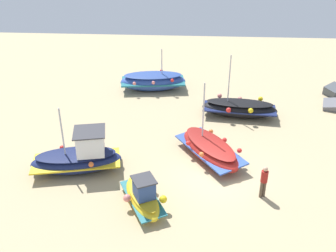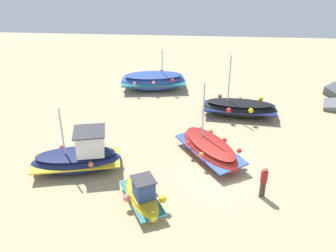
{
  "view_description": "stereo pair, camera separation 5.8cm",
  "coord_description": "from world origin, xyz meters",
  "views": [
    {
      "loc": [
        15.99,
        -1.31,
        10.9
      ],
      "look_at": [
        -3.47,
        -2.77,
        0.9
      ],
      "focal_mm": 39.93,
      "sensor_mm": 36.0,
      "label": 1
    },
    {
      "loc": [
        15.99,
        -1.25,
        10.9
      ],
      "look_at": [
        -3.47,
        -2.77,
        0.9
      ],
      "focal_mm": 39.93,
      "sensor_mm": 36.0,
      "label": 2
    }
  ],
  "objects": [
    {
      "name": "ground_plane",
      "position": [
        0.0,
        0.0,
        0.0
      ],
      "size": [
        58.68,
        58.68,
        0.0
      ],
      "primitive_type": "plane",
      "color": "tan"
    },
    {
      "name": "person_walking",
      "position": [
        1.68,
        2.01,
        0.95
      ],
      "size": [
        0.32,
        0.32,
        1.64
      ],
      "rotation": [
        0.0,
        0.0,
        0.35
      ],
      "color": "brown",
      "rests_on": "ground_plane"
    },
    {
      "name": "fishing_boat_4",
      "position": [
        2.71,
        -3.44,
        0.51
      ],
      "size": [
        3.45,
        2.54,
        1.63
      ],
      "rotation": [
        0.0,
        0.0,
        0.47
      ],
      "color": "gold",
      "rests_on": "ground_plane"
    },
    {
      "name": "fishing_boat_1",
      "position": [
        -1.59,
        -0.36,
        0.55
      ],
      "size": [
        4.93,
        4.03,
        4.17
      ],
      "rotation": [
        0.0,
        0.0,
        0.57
      ],
      "color": "maroon",
      "rests_on": "ground_plane"
    },
    {
      "name": "fishing_boat_3",
      "position": [
        0.08,
        -7.09,
        0.74
      ],
      "size": [
        2.89,
        4.91,
        3.56
      ],
      "rotation": [
        0.0,
        0.0,
        1.79
      ],
      "color": "navy",
      "rests_on": "ground_plane"
    },
    {
      "name": "fishing_boat_2",
      "position": [
        -7.08,
        1.75,
        0.58
      ],
      "size": [
        2.65,
        5.14,
        4.22
      ],
      "rotation": [
        0.0,
        0.0,
        1.47
      ],
      "color": "black",
      "rests_on": "ground_plane"
    },
    {
      "name": "fishing_boat_0",
      "position": [
        -11.45,
        -4.54,
        0.72
      ],
      "size": [
        2.91,
        5.34,
        3.27
      ],
      "rotation": [
        0.0,
        0.0,
        4.85
      ],
      "color": "#2D4C9E",
      "rests_on": "ground_plane"
    }
  ]
}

